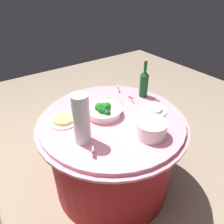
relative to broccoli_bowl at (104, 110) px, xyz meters
name	(u,v)px	position (x,y,z in m)	size (l,w,h in m)	color
ground_plane	(112,181)	(-0.06, -0.03, -0.79)	(6.00, 6.00, 0.00)	gray
buffet_table	(112,152)	(-0.06, -0.03, -0.41)	(1.16, 1.16, 0.74)	maroon
broccoli_bowl	(104,110)	(0.00, 0.00, 0.00)	(0.28, 0.28, 0.11)	white
plate_stack	(151,129)	(-0.39, -0.13, 0.01)	(0.21, 0.21, 0.11)	white
wine_bottle	(144,83)	(0.06, -0.46, 0.08)	(0.07, 0.07, 0.34)	#0C441C
decorative_fruit_vase	(82,120)	(-0.17, 0.27, 0.11)	(0.11, 0.11, 0.34)	silver
serving_tongs	(114,99)	(0.15, -0.21, -0.04)	(0.16, 0.11, 0.01)	silver
food_plate_rice	(153,110)	(-0.18, -0.35, -0.03)	(0.22, 0.22, 0.04)	white
food_plate_noodles	(63,120)	(0.10, 0.29, -0.03)	(0.22, 0.22, 0.04)	white
label_placard_front	(131,99)	(0.04, -0.30, -0.02)	(0.05, 0.01, 0.05)	white
label_placard_mid	(93,151)	(-0.33, 0.29, -0.02)	(0.05, 0.03, 0.05)	white
label_placard_rear	(118,88)	(0.26, -0.33, -0.02)	(0.05, 0.03, 0.05)	white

